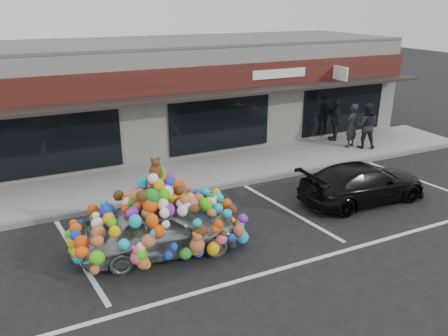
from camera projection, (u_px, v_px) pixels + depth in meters
name	position (u px, v px, depth m)	size (l,w,h in m)	color
ground	(204.00, 233.00, 11.65)	(90.00, 90.00, 0.00)	black
shop_building	(124.00, 96.00, 18.03)	(24.00, 7.20, 4.31)	white
sidewalk	(159.00, 179.00, 15.01)	(26.00, 3.00, 0.15)	gray
kerb	(173.00, 196.00, 13.74)	(26.00, 0.18, 0.16)	slate
parking_stripe_left	(78.00, 257.00, 10.55)	(0.12, 4.40, 0.01)	silver
parking_stripe_mid	(288.00, 210.00, 12.93)	(0.12, 4.40, 0.01)	silver
parking_stripe_right	(420.00, 181.00, 15.07)	(0.12, 4.40, 0.01)	silver
lane_line	(317.00, 259.00, 10.50)	(14.00, 0.12, 0.01)	silver
toy_car	(160.00, 223.00, 10.52)	(2.78, 4.23, 2.37)	#A0A5AA
black_sedan	(363.00, 183.00, 13.37)	(4.13, 1.68, 1.20)	black
pedestrian_a	(351.00, 125.00, 17.88)	(0.66, 0.43, 1.81)	black
pedestrian_b	(366.00, 126.00, 17.75)	(0.91, 0.71, 1.87)	black
pedestrian_c	(335.00, 120.00, 18.77)	(0.44, 1.05, 1.80)	black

